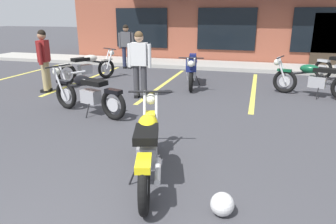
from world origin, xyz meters
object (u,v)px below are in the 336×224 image
Objects in this scene: motorcycle_blue_standard at (88,67)px; person_by_back_row at (44,57)px; motorcycle_foreground_classic at (148,146)px; motorcycle_green_cafe_racer at (87,93)px; helmet_on_pavement at (222,204)px; person_in_shorts_foreground at (140,61)px; person_in_black_shirt at (126,44)px; motorcycle_red_sportbike at (313,79)px; motorcycle_silver_naked at (192,69)px.

motorcycle_blue_standard is 1.15× the size of person_by_back_row.
motorcycle_green_cafe_racer is (-2.18, 2.25, 0.00)m from motorcycle_foreground_classic.
helmet_on_pavement is (4.93, -5.80, -0.33)m from motorcycle_blue_standard.
person_in_shorts_foreground and person_by_back_row have the same top height.
motorcycle_green_cafe_racer is at bearing 139.08° from helmet_on_pavement.
person_in_shorts_foreground is at bearing 1.86° from person_by_back_row.
person_by_back_row reaches higher than motorcycle_foreground_classic.
motorcycle_green_cafe_racer is 1.22× the size of person_by_back_row.
person_in_black_shirt is 9.66m from helmet_on_pavement.
motorcycle_foreground_classic is 1.23× the size of person_by_back_row.
motorcycle_red_sportbike is 3.25m from motorcycle_silver_naked.
motorcycle_red_sportbike is at bearing 73.94° from helmet_on_pavement.
motorcycle_green_cafe_racer is at bearing -74.93° from person_in_black_shirt.
motorcycle_green_cafe_racer is at bearing -111.51° from person_in_shorts_foreground.
person_in_shorts_foreground reaches higher than motorcycle_foreground_classic.
person_in_black_shirt reaches higher than motorcycle_blue_standard.
person_by_back_row is at bearing -178.14° from person_in_shorts_foreground.
person_in_black_shirt and person_by_back_row have the same top height.
person_in_shorts_foreground is at bearing -32.27° from motorcycle_blue_standard.
person_in_black_shirt is 1.00× the size of person_by_back_row.
person_in_black_shirt is at bearing 115.14° from motorcycle_foreground_classic.
motorcycle_green_cafe_racer is 1.73m from person_in_shorts_foreground.
person_in_black_shirt is at bearing 157.10° from motorcycle_red_sportbike.
person_in_black_shirt is at bearing 85.23° from motorcycle_blue_standard.
person_in_shorts_foreground is (0.61, 1.55, 0.49)m from motorcycle_green_cafe_racer.
person_in_black_shirt is 4.19m from person_by_back_row.
motorcycle_foreground_classic is 3.13m from motorcycle_green_cafe_racer.
person_in_shorts_foreground is at bearing -62.45° from person_in_black_shirt.
motorcycle_red_sportbike is at bearing 18.01° from person_in_shorts_foreground.
person_in_shorts_foreground reaches higher than motorcycle_blue_standard.
person_in_shorts_foreground is 5.11m from helmet_on_pavement.
motorcycle_green_cafe_racer is at bearing 134.04° from motorcycle_foreground_classic.
motorcycle_blue_standard and motorcycle_green_cafe_racer have the same top height.
motorcycle_red_sportbike is at bearing -22.90° from person_in_black_shirt.
motorcycle_silver_naked and motorcycle_green_cafe_racer have the same top height.
motorcycle_green_cafe_racer is 1.22× the size of person_in_shorts_foreground.
motorcycle_blue_standard is at bearing 119.75° from motorcycle_green_cafe_racer.
motorcycle_blue_standard is at bearing 76.32° from person_by_back_row.
motorcycle_red_sportbike and motorcycle_silver_naked have the same top height.
motorcycle_silver_naked is at bearing 62.85° from motorcycle_green_cafe_racer.
helmet_on_pavement is at bearing -59.01° from person_in_shorts_foreground.
person_by_back_row is at bearing -168.10° from motorcycle_red_sportbike.
motorcycle_green_cafe_racer is (1.73, -3.02, 0.00)m from motorcycle_blue_standard.
person_in_black_shirt is (-3.12, 2.47, 0.42)m from motorcycle_silver_naked.
person_in_black_shirt is (-3.69, 7.86, 0.49)m from motorcycle_foreground_classic.
person_in_black_shirt reaches higher than helmet_on_pavement.
person_in_black_shirt reaches higher than motorcycle_green_cafe_racer.
person_in_black_shirt is at bearing 119.35° from helmet_on_pavement.
motorcycle_red_sportbike and motorcycle_blue_standard have the same top height.
person_in_shorts_foreground is at bearing -122.13° from motorcycle_silver_naked.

